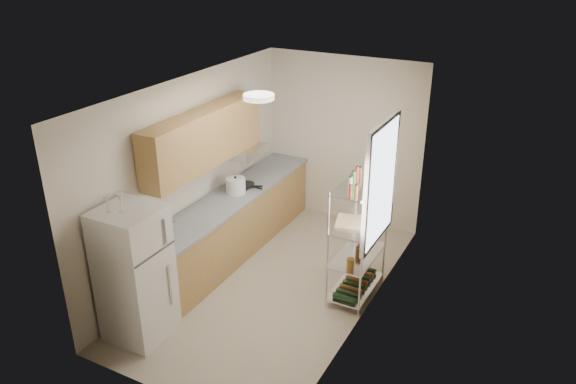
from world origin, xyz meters
name	(u,v)px	position (x,y,z in m)	size (l,w,h in m)	color
room	(274,194)	(0.00, 0.00, 1.30)	(2.52, 4.42, 2.62)	#B2A390
counter_run	(232,224)	(-0.92, 0.44, 0.45)	(0.63, 3.51, 0.90)	tan
upper_cabinets	(204,138)	(-1.05, 0.10, 1.81)	(0.33, 2.20, 0.72)	tan
range_hood	(242,151)	(-1.00, 0.90, 1.39)	(0.50, 0.60, 0.12)	#B7BABC
window	(381,183)	(1.23, 0.35, 1.55)	(0.06, 1.00, 1.46)	white
bakers_rack	(359,215)	(1.00, 0.30, 1.11)	(0.45, 0.90, 1.73)	silver
ceiling_dome	(259,97)	(0.00, -0.30, 2.57)	(0.34, 0.34, 0.06)	white
refrigerator	(135,274)	(-0.87, -1.57, 0.78)	(0.64, 0.64, 1.57)	silver
wine_glass_a	(107,204)	(-0.99, -1.70, 1.66)	(0.07, 0.07, 0.19)	silver
wine_glass_b	(121,203)	(-0.87, -1.63, 1.68)	(0.08, 0.08, 0.22)	silver
rice_cooker	(236,186)	(-0.90, 0.55, 1.01)	(0.27, 0.27, 0.22)	white
frying_pan_large	(240,186)	(-0.95, 0.73, 0.92)	(0.29, 0.29, 0.05)	black
frying_pan_small	(247,185)	(-0.89, 0.81, 0.92)	(0.22, 0.22, 0.04)	black
cutting_board	(349,222)	(0.90, 0.23, 1.02)	(0.30, 0.39, 0.03)	tan
espresso_machine	(375,204)	(1.10, 0.57, 1.16)	(0.17, 0.25, 0.29)	black
storage_bag	(362,238)	(0.96, 0.59, 0.63)	(0.09, 0.13, 0.15)	red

